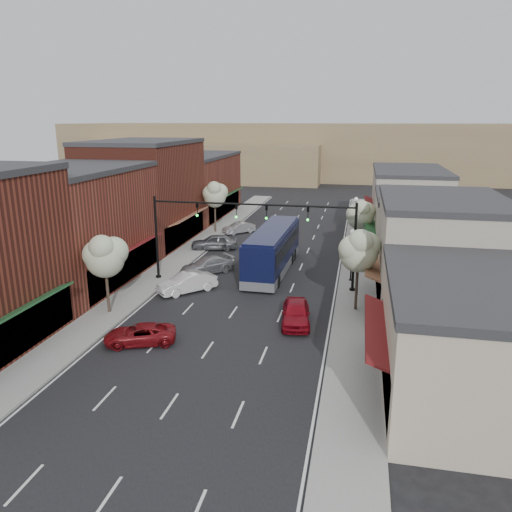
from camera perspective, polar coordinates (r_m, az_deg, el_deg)
The scene contains 29 objects.
ground at distance 33.11m, azimuth -3.49°, elevation -7.70°, with size 160.00×160.00×0.00m, color black.
sidewalk_left at distance 52.26m, azimuth -7.07°, elevation 0.97°, with size 2.80×73.00×0.15m, color gray.
sidewalk_right at distance 49.56m, azimuth 11.66°, elevation -0.03°, with size 2.80×73.00×0.15m, color gray.
curb_left at distance 51.83m, azimuth -5.60°, elevation 0.89°, with size 0.25×73.00×0.17m, color gray.
curb_right at distance 49.57m, azimuth 10.05°, elevation 0.06°, with size 0.25×73.00×0.17m, color gray.
bldg_left_midnear at distance 42.67m, azimuth -20.17°, elevation 3.20°, with size 10.14×14.10×9.40m.
bldg_left_midfar at distance 54.73m, azimuth -12.58°, elevation 7.06°, with size 10.14×14.10×10.90m.
bldg_left_far at distance 69.64m, azimuth -7.11°, elevation 7.98°, with size 10.14×18.10×8.40m.
bldg_right_near at distance 26.01m, azimuth 23.32°, elevation -8.67°, with size 9.14×12.10×5.90m.
bldg_right_midnear at distance 36.91m, azimuth 20.06°, elevation 0.22°, with size 9.14×12.10×7.90m.
bldg_right_midfar at distance 48.67m, azimuth 18.10°, elevation 2.99°, with size 9.14×12.10×6.40m.
bldg_right_far at distance 62.30m, azimuth 16.88°, elevation 6.12°, with size 9.14×16.10×7.40m.
hill_far at distance 119.84m, azimuth 8.06°, elevation 11.88°, with size 120.00×30.00×12.00m, color #7A6647.
hill_near at distance 112.72m, azimuth -5.43°, elevation 10.73°, with size 50.00×20.00×8.00m, color #7A6647.
signal_mast_right at distance 38.35m, azimuth 7.72°, elevation 2.67°, with size 8.22×0.46×7.00m.
signal_mast_left at distance 40.68m, azimuth -8.29°, elevation 3.38°, with size 8.22×0.46×7.00m.
tree_right_near at distance 34.36m, azimuth 11.72°, elevation 0.71°, with size 2.85×2.65×5.95m.
tree_right_far at distance 50.10m, azimuth 11.86°, elevation 4.72°, with size 2.85×2.65×5.43m.
tree_left_near at distance 34.71m, azimuth -16.89°, elevation 0.11°, with size 2.85×2.65×5.69m.
tree_left_far at distance 58.29m, azimuth -4.72°, elevation 7.07°, with size 2.85×2.65×6.13m.
lamp_post_near at distance 41.08m, azimuth 10.93°, elevation 1.06°, with size 0.44×0.44×4.44m.
lamp_post_far at distance 58.21m, azimuth 11.32°, elevation 5.22°, with size 0.44×0.44×4.44m.
coach_bus at distance 43.59m, azimuth 1.94°, elevation 0.79°, with size 3.04×12.63×3.84m.
red_hatchback at distance 32.80m, azimuth 4.57°, elevation -6.49°, with size 1.82×4.53×1.54m, color maroon.
parked_car_a at distance 30.82m, azimuth -13.13°, elevation -8.72°, with size 1.96×4.25×1.18m, color maroon.
parked_car_b at distance 38.93m, azimuth -7.89°, elevation -3.04°, with size 1.62×4.64×1.53m, color silver.
parked_car_c at distance 43.55m, azimuth -5.65°, elevation -1.07°, with size 1.95×4.81×1.40m, color #9B9CA1.
parked_car_d at distance 51.30m, azimuth -4.81°, elevation 1.59°, with size 1.88×4.68×1.59m, color #5C5F64.
parked_car_e at distance 58.65m, azimuth -1.97°, elevation 3.23°, with size 1.37×3.93×1.30m, color #A5A5AA.
Camera 1 is at (8.18, -29.35, 12.95)m, focal length 35.00 mm.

